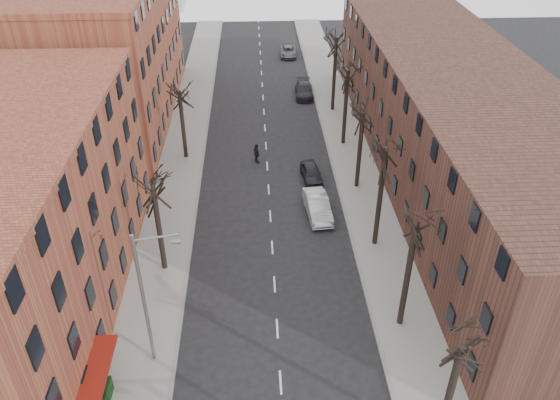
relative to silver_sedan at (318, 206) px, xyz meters
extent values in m
cube|color=gray|center=(-11.77, 10.96, -0.72)|extent=(4.00, 90.00, 0.15)
cube|color=gray|center=(4.23, 10.96, -0.72)|extent=(4.00, 90.00, 0.15)
cube|color=brown|center=(-19.77, -9.04, 5.20)|extent=(12.00, 26.00, 12.00)
cube|color=brown|center=(-19.77, 19.96, 6.20)|extent=(12.00, 28.00, 14.00)
cube|color=#4E2C24|center=(12.23, 5.96, 4.20)|extent=(12.00, 50.00, 10.00)
cylinder|color=slate|center=(-10.97, -14.04, 3.70)|extent=(0.20, 0.20, 9.00)
cylinder|color=slate|center=(-9.87, -14.04, 8.00)|extent=(2.39, 0.12, 0.46)
cube|color=slate|center=(-8.87, -14.04, 7.70)|extent=(0.50, 0.22, 0.14)
imported|color=#ADAFB4|center=(0.00, 0.00, 0.00)|extent=(2.11, 4.98, 1.60)
imported|color=black|center=(0.03, 5.40, -0.13)|extent=(1.95, 4.08, 1.35)
imported|color=black|center=(1.02, 24.22, -0.09)|extent=(2.18, 4.97, 1.42)
imported|color=#54575B|center=(0.09, 38.35, -0.17)|extent=(2.32, 4.64, 1.26)
imported|color=black|center=(-4.72, 8.67, 0.17)|extent=(0.88, 1.23, 1.93)
camera|label=1|loc=(-4.79, -35.60, 24.35)|focal=35.00mm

